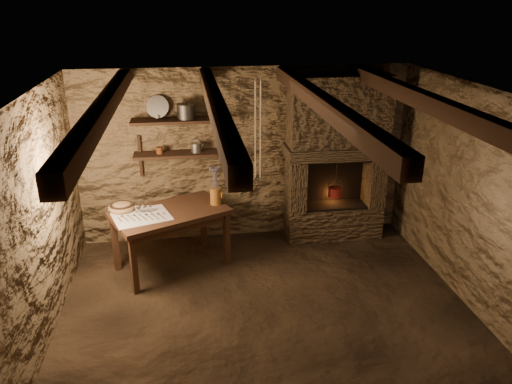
{
  "coord_description": "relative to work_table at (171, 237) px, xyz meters",
  "views": [
    {
      "loc": [
        -0.79,
        -4.54,
        3.25
      ],
      "look_at": [
        0.01,
        0.9,
        1.08
      ],
      "focal_mm": 35.0,
      "sensor_mm": 36.0,
      "label": 1
    }
  ],
  "objects": [
    {
      "name": "stoneware_jug",
      "position": [
        0.58,
        0.14,
        0.58
      ],
      "size": [
        0.16,
        0.16,
        0.5
      ],
      "rotation": [
        0.0,
        0.0,
        -0.14
      ],
      "color": "#95571C",
      "rests_on": "work_table"
    },
    {
      "name": "linen_cloth",
      "position": [
        -0.33,
        -0.13,
        0.37
      ],
      "size": [
        0.78,
        0.7,
        0.01
      ],
      "primitive_type": "cube",
      "rotation": [
        0.0,
        0.0,
        0.32
      ],
      "color": "beige",
      "rests_on": "work_table"
    },
    {
      "name": "beam_mid_left",
      "position": [
        0.53,
        -1.17,
        1.89
      ],
      "size": [
        0.14,
        3.95,
        0.16
      ],
      "primitive_type": "cube",
      "color": "black",
      "rests_on": "ceiling"
    },
    {
      "name": "small_kettle",
      "position": [
        0.38,
        0.67,
        0.96
      ],
      "size": [
        0.21,
        0.19,
        0.19
      ],
      "primitive_type": null,
      "rotation": [
        0.0,
        0.0,
        -0.4
      ],
      "color": "#989893",
      "rests_on": "shelf_lower"
    },
    {
      "name": "shelf_upper",
      "position": [
        0.18,
        0.67,
        1.33
      ],
      "size": [
        1.25,
        0.3,
        0.04
      ],
      "primitive_type": "cube",
      "color": "black",
      "rests_on": "back_wall"
    },
    {
      "name": "beam_far_right",
      "position": [
        2.53,
        -1.17,
        1.89
      ],
      "size": [
        0.14,
        3.95,
        0.16
      ],
      "primitive_type": "cube",
      "color": "black",
      "rests_on": "ceiling"
    },
    {
      "name": "hanging_ropes",
      "position": [
        1.08,
        -0.12,
        1.38
      ],
      "size": [
        0.08,
        0.08,
        1.2
      ],
      "primitive_type": null,
      "color": "beige",
      "rests_on": "ceiling"
    },
    {
      "name": "right_wall",
      "position": [
        3.28,
        -1.17,
        0.78
      ],
      "size": [
        0.04,
        4.0,
        2.4
      ],
      "primitive_type": "cube",
      "color": "brown",
      "rests_on": "floor"
    },
    {
      "name": "shelf_lower",
      "position": [
        0.18,
        0.67,
        0.88
      ],
      "size": [
        1.25,
        0.3,
        0.04
      ],
      "primitive_type": "cube",
      "color": "black",
      "rests_on": "back_wall"
    },
    {
      "name": "tin_pan",
      "position": [
        -0.09,
        0.77,
        1.49
      ],
      "size": [
        0.31,
        0.19,
        0.29
      ],
      "primitive_type": "cylinder",
      "rotation": [
        1.26,
        0.0,
        -0.24
      ],
      "color": "#989893",
      "rests_on": "shelf_upper"
    },
    {
      "name": "left_wall",
      "position": [
        -1.22,
        -1.17,
        0.78
      ],
      "size": [
        0.04,
        4.0,
        2.4
      ],
      "primitive_type": "cube",
      "color": "brown",
      "rests_on": "floor"
    },
    {
      "name": "red_pot",
      "position": [
        2.28,
        0.55,
        0.28
      ],
      "size": [
        0.23,
        0.23,
        0.54
      ],
      "rotation": [
        0.0,
        0.0,
        0.23
      ],
      "color": "maroon",
      "rests_on": "hearth"
    },
    {
      "name": "work_table",
      "position": [
        0.0,
        0.0,
        0.0
      ],
      "size": [
        1.57,
        1.29,
        0.78
      ],
      "rotation": [
        0.0,
        0.0,
        0.44
      ],
      "color": "#341D12",
      "rests_on": "floor"
    },
    {
      "name": "wooden_bowl",
      "position": [
        -0.58,
        0.1,
        0.4
      ],
      "size": [
        0.44,
        0.44,
        0.12
      ],
      "primitive_type": "ellipsoid",
      "rotation": [
        0.0,
        0.0,
        0.42
      ],
      "color": "olive",
      "rests_on": "work_table"
    },
    {
      "name": "rusty_tin",
      "position": [
        -0.1,
        0.67,
        0.94
      ],
      "size": [
        0.1,
        0.1,
        0.09
      ],
      "primitive_type": "cylinder",
      "rotation": [
        0.0,
        0.0,
        0.11
      ],
      "color": "#542710",
      "rests_on": "shelf_lower"
    },
    {
      "name": "beam_far_left",
      "position": [
        -0.47,
        -1.17,
        1.89
      ],
      "size": [
        0.14,
        3.95,
        0.16
      ],
      "primitive_type": "cube",
      "color": "black",
      "rests_on": "ceiling"
    },
    {
      "name": "back_wall",
      "position": [
        1.03,
        0.83,
        0.78
      ],
      "size": [
        4.5,
        0.04,
        2.4
      ],
      "primitive_type": "cube",
      "color": "brown",
      "rests_on": "floor"
    },
    {
      "name": "pewter_cutlery_row",
      "position": [
        -0.33,
        -0.15,
        0.38
      ],
      "size": [
        0.58,
        0.37,
        0.01
      ],
      "primitive_type": null,
      "rotation": [
        0.0,
        0.0,
        0.32
      ],
      "color": "#9C978E",
      "rests_on": "linen_cloth"
    },
    {
      "name": "hearth",
      "position": [
        2.28,
        0.6,
        0.8
      ],
      "size": [
        1.43,
        0.51,
        2.3
      ],
      "color": "#37291B",
      "rests_on": "floor"
    },
    {
      "name": "drinking_glasses",
      "position": [
        -0.31,
        -0.01,
        0.41
      ],
      "size": [
        0.21,
        0.06,
        0.08
      ],
      "primitive_type": null,
      "color": "silver",
      "rests_on": "linen_cloth"
    },
    {
      "name": "iron_stockpot",
      "position": [
        0.27,
        0.67,
        1.43
      ],
      "size": [
        0.25,
        0.25,
        0.17
      ],
      "primitive_type": "cylinder",
      "rotation": [
        0.0,
        0.0,
        -0.1
      ],
      "color": "#302D2A",
      "rests_on": "shelf_upper"
    },
    {
      "name": "beam_mid_right",
      "position": [
        1.53,
        -1.17,
        1.89
      ],
      "size": [
        0.14,
        3.95,
        0.16
      ],
      "primitive_type": "cube",
      "color": "black",
      "rests_on": "ceiling"
    },
    {
      "name": "front_wall",
      "position": [
        1.03,
        -3.17,
        0.78
      ],
      "size": [
        4.5,
        0.04,
        2.4
      ],
      "primitive_type": "cube",
      "color": "brown",
      "rests_on": "floor"
    },
    {
      "name": "ceiling",
      "position": [
        1.03,
        -1.17,
        1.98
      ],
      "size": [
        4.5,
        4.0,
        0.04
      ],
      "primitive_type": "cube",
      "color": "black",
      "rests_on": "back_wall"
    },
    {
      "name": "floor",
      "position": [
        1.03,
        -1.17,
        -0.42
      ],
      "size": [
        4.5,
        4.5,
        0.0
      ],
      "primitive_type": "plane",
      "color": "black",
      "rests_on": "ground"
    }
  ]
}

